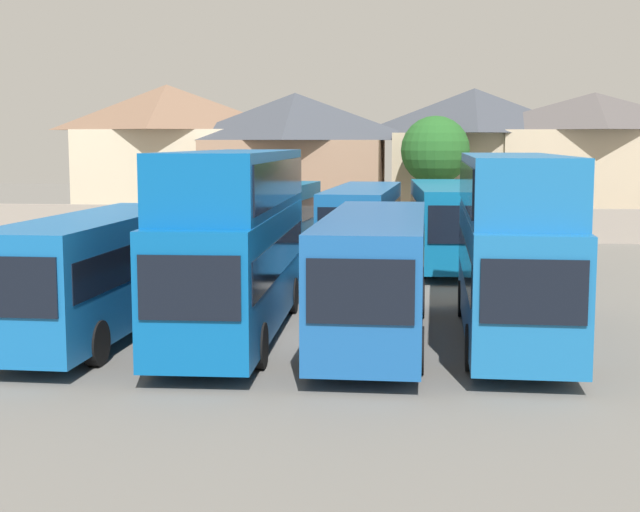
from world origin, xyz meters
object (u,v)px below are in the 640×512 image
bus_6 (363,220)px  house_terrace_left (168,153)px  bus_5 (270,219)px  house_terrace_centre (295,160)px  bus_7 (445,219)px  bus_2 (236,233)px  tree_left_of_lot (435,151)px  bus_1 (99,268)px  house_terrace_far_right (593,161)px  house_terrace_right (473,157)px  bus_4 (512,237)px  bus_3 (375,269)px

bus_6 → house_terrace_left: (-13.88, 18.00, 2.64)m
bus_5 → house_terrace_centre: house_terrace_centre is taller
bus_7 → house_terrace_left: house_terrace_left is taller
bus_2 → tree_left_of_lot: 28.08m
bus_1 → house_terrace_far_right: size_ratio=0.91×
bus_6 → house_terrace_far_right: 21.30m
bus_7 → house_terrace_far_right: 19.37m
bus_7 → house_terrace_left: 25.09m
bus_2 → bus_6: size_ratio=1.00×
tree_left_of_lot → house_terrace_centre: bearing=155.5°
bus_7 → house_terrace_right: house_terrace_right is taller
bus_2 → bus_4: size_ratio=1.06×
bus_3 → house_terrace_centre: house_terrace_centre is taller
bus_3 → house_terrace_right: size_ratio=1.08×
house_terrace_right → bus_2: bearing=-103.4°
bus_7 → tree_left_of_lot: bearing=178.2°
bus_4 → bus_3: bearing=-82.1°
house_terrace_left → house_terrace_right: house_terrace_left is taller
bus_7 → house_terrace_left: (-17.38, 17.91, 2.57)m
bus_6 → house_terrace_centre: bearing=-159.9°
bus_7 → bus_1: bearing=-34.7°
bus_5 → tree_left_of_lot: (7.20, 12.53, 2.86)m
bus_2 → house_terrace_left: house_terrace_left is taller
bus_1 → house_terrace_centre: 32.01m
bus_2 → house_terrace_left: size_ratio=1.03×
bus_3 → house_terrace_left: bearing=-155.6°
bus_4 → house_terrace_left: (-18.92, 32.87, 1.77)m
bus_4 → house_terrace_centre: 32.80m
bus_1 → tree_left_of_lot: tree_left_of_lot is taller
bus_1 → house_terrace_centre: size_ratio=0.94×
bus_5 → bus_6: (4.08, 0.18, -0.01)m
bus_1 → bus_6: (6.03, 15.71, 0.02)m
bus_3 → bus_6: (-1.44, 15.35, -0.01)m
bus_1 → house_terrace_centre: (0.67, 31.92, 2.32)m
bus_7 → house_terrace_left: size_ratio=1.06×
bus_1 → tree_left_of_lot: (9.14, 28.06, 2.90)m
bus_3 → bus_7: (2.06, 15.44, 0.05)m
bus_1 → bus_4: size_ratio=0.95×
bus_3 → bus_7: size_ratio=0.92×
bus_6 → house_terrace_right: bearing=164.8°
bus_1 → house_terrace_right: (11.51, 33.60, 2.47)m
bus_4 → house_terrace_left: size_ratio=0.97×
bus_2 → house_terrace_right: 33.97m
bus_6 → bus_2: bearing=-7.1°
bus_6 → house_terrace_right: (5.48, 17.89, 2.45)m
bus_6 → house_terrace_far_right: (12.51, 17.09, 2.27)m
bus_5 → house_terrace_left: size_ratio=1.02×
bus_7 → bus_2: bearing=-24.6°
bus_1 → bus_2: bus_2 is taller
bus_7 → house_terrace_right: 18.07m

